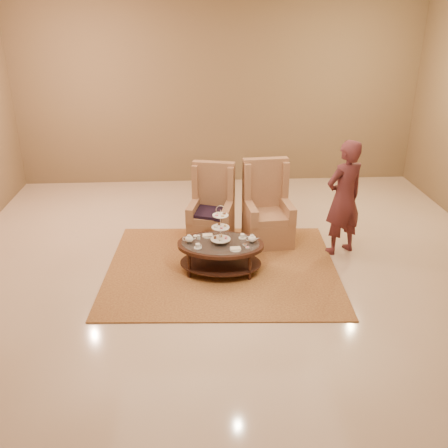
{
  "coord_description": "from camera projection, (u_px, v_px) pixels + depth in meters",
  "views": [
    {
      "loc": [
        -0.49,
        -6.04,
        3.4
      ],
      "look_at": [
        -0.12,
        0.2,
        0.65
      ],
      "focal_mm": 40.0,
      "sensor_mm": 36.0,
      "label": 1
    }
  ],
  "objects": [
    {
      "name": "ground",
      "position": [
        233.0,
        272.0,
        6.91
      ],
      "size": [
        8.0,
        8.0,
        0.0
      ],
      "primitive_type": "plane",
      "color": "beige",
      "rests_on": "ground"
    },
    {
      "name": "armchair_right",
      "position": [
        267.0,
        215.0,
        7.7
      ],
      "size": [
        0.75,
        0.77,
        1.28
      ],
      "rotation": [
        0.0,
        0.0,
        0.09
      ],
      "color": "#9E6D4A",
      "rests_on": "ground"
    },
    {
      "name": "ceiling",
      "position": [
        233.0,
        272.0,
        6.91
      ],
      "size": [
        8.0,
        8.0,
        0.02
      ],
      "primitive_type": "cube",
      "color": "white",
      "rests_on": "ground"
    },
    {
      "name": "person",
      "position": [
        344.0,
        198.0,
        7.17
      ],
      "size": [
        0.74,
        0.63,
        1.71
      ],
      "rotation": [
        0.0,
        0.0,
        3.57
      ],
      "color": "#522326",
      "rests_on": "ground"
    },
    {
      "name": "rug",
      "position": [
        222.0,
        268.0,
        7.02
      ],
      "size": [
        3.33,
        2.83,
        0.02
      ],
      "rotation": [
        0.0,
        0.0,
        -0.05
      ],
      "color": "#A9783C",
      "rests_on": "ground"
    },
    {
      "name": "tea_table",
      "position": [
        221.0,
        248.0,
        6.8
      ],
      "size": [
        1.27,
        0.96,
        0.99
      ],
      "rotation": [
        0.0,
        0.0,
        -0.13
      ],
      "color": "black",
      "rests_on": "ground"
    },
    {
      "name": "armchair_left",
      "position": [
        212.0,
        215.0,
        7.76
      ],
      "size": [
        0.78,
        0.8,
        1.21
      ],
      "rotation": [
        0.0,
        0.0,
        -0.22
      ],
      "color": "#9E6D4A",
      "rests_on": "ground"
    },
    {
      "name": "wall_back",
      "position": [
        218.0,
        96.0,
        9.87
      ],
      "size": [
        8.0,
        0.04,
        3.5
      ],
      "primitive_type": "cube",
      "color": "olive",
      "rests_on": "ground"
    }
  ]
}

